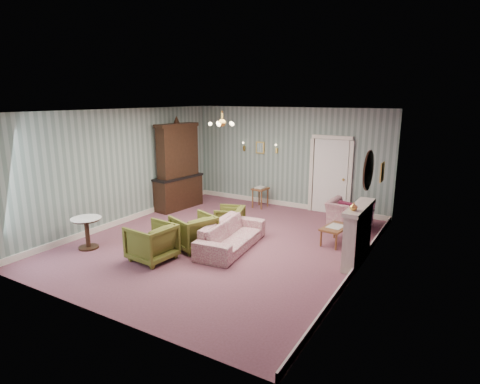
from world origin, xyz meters
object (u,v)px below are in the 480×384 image
Objects in this scene: olive_chair_a at (152,240)px; wingback_chair at (350,210)px; pedestal_table at (87,233)px; dresser at (178,164)px; olive_chair_b at (194,230)px; olive_chair_c at (230,218)px; fireplace at (358,234)px; sofa_chintz at (231,231)px; coffee_table at (335,235)px; side_table_black at (360,223)px.

olive_chair_a is 0.81× the size of wingback_chair.
dresser is at bearing 95.53° from pedestal_table.
pedestal_table is (-1.63, -0.23, -0.07)m from olive_chair_a.
olive_chair_b is 0.81× the size of wingback_chair.
olive_chair_c is (0.40, 2.29, -0.08)m from olive_chair_a.
fireplace is (3.54, 1.96, 0.17)m from olive_chair_a.
fireplace reaches higher than pedestal_table.
fireplace reaches higher than olive_chair_c.
fireplace is (2.51, 0.62, 0.18)m from sofa_chintz.
olive_chair_c is 0.97× the size of pedestal_table.
olive_chair_c is 0.84× the size of coffee_table.
fireplace is at bearing -78.41° from side_table_black.
olive_chair_b is 1.03× the size of coffee_table.
pedestal_table is (-1.96, -1.16, -0.06)m from olive_chair_b.
olive_chair_b reaches higher than pedestal_table.
sofa_chintz is at bearing -135.28° from side_table_black.
wingback_chair is at bearing 150.49° from olive_chair_a.
fireplace is at bearing 128.79° from olive_chair_b.
pedestal_table is at bearing -77.99° from dresser.
coffee_table is (2.48, 0.44, -0.13)m from olive_chair_c.
olive_chair_b is 3.87m from side_table_black.
side_table_black is at bearing 37.61° from pedestal_table.
olive_chair_b reaches higher than side_table_black.
olive_chair_b is at bearing 165.62° from olive_chair_a.
coffee_table is 1.21× the size of side_table_black.
olive_chair_a is at bearing -151.06° from fireplace.
wingback_chair is 4.93m from dresser.
side_table_black is at bearing 130.23° from wingback_chair.
pedestal_table is at bearing -76.87° from olive_chair_a.
olive_chair_c is 0.47× the size of fireplace.
sofa_chintz reaches higher than pedestal_table.
olive_chair_c reaches higher than side_table_black.
pedestal_table is at bearing 48.31° from wingback_chair.
olive_chair_b is at bearing 30.65° from pedestal_table.
coffee_table is (1.85, 1.39, -0.20)m from sofa_chintz.
dresser reaches higher than pedestal_table.
wingback_chair is 2.24m from fireplace.
sofa_chintz is 2.01× the size of wingback_chair.
fireplace is 1.60m from side_table_black.
olive_chair_b is 4.00m from wingback_chair.
olive_chair_a is at bearing 59.58° from wingback_chair.
fireplace reaches higher than olive_chair_a.
olive_chair_b reaches higher than olive_chair_c.
side_table_black is (3.23, 3.51, -0.08)m from olive_chair_a.
olive_chair_b is at bearing -138.31° from side_table_black.
olive_chair_c is at bearing 175.38° from olive_chair_a.
dresser is 5.71m from fireplace.
dresser is 3.65m from pedestal_table.
pedestal_table is (-2.02, -2.52, 0.01)m from olive_chair_c.
wingback_chair is at bearing -39.44° from sofa_chintz.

